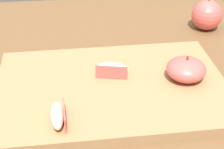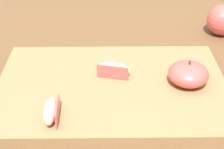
{
  "view_description": "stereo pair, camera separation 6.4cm",
  "coord_description": "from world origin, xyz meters",
  "px_view_note": "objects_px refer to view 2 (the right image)",
  "views": [
    {
      "loc": [
        -0.01,
        -0.54,
        1.12
      ],
      "look_at": [
        0.06,
        -0.01,
        0.77
      ],
      "focal_mm": 57.83,
      "sensor_mm": 36.0,
      "label": 1
    },
    {
      "loc": [
        0.05,
        -0.54,
        1.12
      ],
      "look_at": [
        0.06,
        -0.01,
        0.77
      ],
      "focal_mm": 57.83,
      "sensor_mm": 36.0,
      "label": 2
    }
  ],
  "objects_px": {
    "apple_wedge_left": "(51,111)",
    "apple_half_skin_up": "(188,74)",
    "apple_wedge_middle": "(114,69)",
    "whole_apple_pink_lady": "(222,20)",
    "cutting_board": "(112,88)"
  },
  "relations": [
    {
      "from": "apple_wedge_middle",
      "to": "whole_apple_pink_lady",
      "type": "xyz_separation_m",
      "value": [
        0.26,
        0.21,
        0.01
      ]
    },
    {
      "from": "cutting_board",
      "to": "apple_wedge_middle",
      "type": "relative_size",
      "value": 6.46
    },
    {
      "from": "apple_half_skin_up",
      "to": "cutting_board",
      "type": "bearing_deg",
      "value": -179.82
    },
    {
      "from": "apple_wedge_middle",
      "to": "apple_wedge_left",
      "type": "height_order",
      "value": "same"
    },
    {
      "from": "whole_apple_pink_lady",
      "to": "cutting_board",
      "type": "bearing_deg",
      "value": -137.81
    },
    {
      "from": "apple_wedge_left",
      "to": "whole_apple_pink_lady",
      "type": "height_order",
      "value": "whole_apple_pink_lady"
    },
    {
      "from": "cutting_board",
      "to": "whole_apple_pink_lady",
      "type": "distance_m",
      "value": 0.35
    },
    {
      "from": "apple_half_skin_up",
      "to": "whole_apple_pink_lady",
      "type": "xyz_separation_m",
      "value": [
        0.13,
        0.24,
        -0.0
      ]
    },
    {
      "from": "apple_wedge_middle",
      "to": "whole_apple_pink_lady",
      "type": "relative_size",
      "value": 0.8
    },
    {
      "from": "cutting_board",
      "to": "apple_wedge_middle",
      "type": "distance_m",
      "value": 0.04
    },
    {
      "from": "apple_wedge_left",
      "to": "apple_half_skin_up",
      "type": "bearing_deg",
      "value": 22.4
    },
    {
      "from": "apple_half_skin_up",
      "to": "whole_apple_pink_lady",
      "type": "relative_size",
      "value": 0.9
    },
    {
      "from": "apple_half_skin_up",
      "to": "apple_wedge_left",
      "type": "height_order",
      "value": "apple_half_skin_up"
    },
    {
      "from": "whole_apple_pink_lady",
      "to": "apple_wedge_middle",
      "type": "bearing_deg",
      "value": -140.91
    },
    {
      "from": "apple_half_skin_up",
      "to": "apple_wedge_left",
      "type": "distance_m",
      "value": 0.25
    }
  ]
}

